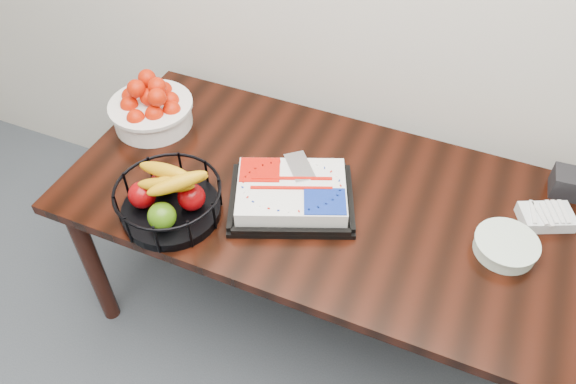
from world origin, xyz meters
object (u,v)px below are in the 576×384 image
at_px(table, 319,210).
at_px(fruit_basket, 169,198).
at_px(plate_stack, 506,246).
at_px(cake_tray, 292,194).
at_px(napkin_box, 570,183).
at_px(tangerine_bowl, 151,106).

bearing_deg(table, fruit_basket, -146.05).
bearing_deg(plate_stack, table, 179.24).
distance_m(cake_tray, fruit_basket, 0.41).
xyz_separation_m(table, napkin_box, (0.80, 0.35, 0.13)).
xyz_separation_m(tangerine_bowl, fruit_basket, (0.32, -0.39, -0.01)).
xyz_separation_m(tangerine_bowl, napkin_box, (1.55, 0.25, -0.05)).
bearing_deg(tangerine_bowl, cake_tray, -15.09).
height_order(tangerine_bowl, fruit_basket, tangerine_bowl).
bearing_deg(napkin_box, cake_tray, -153.92).
relative_size(tangerine_bowl, plate_stack, 1.61).
xyz_separation_m(table, plate_stack, (0.64, -0.01, 0.11)).
relative_size(cake_tray, plate_stack, 2.54).
height_order(tangerine_bowl, napkin_box, tangerine_bowl).
bearing_deg(cake_tray, napkin_box, 26.08).
xyz_separation_m(table, tangerine_bowl, (-0.75, 0.10, 0.18)).
bearing_deg(cake_tray, plate_stack, 5.63).
relative_size(table, plate_stack, 8.81).
distance_m(tangerine_bowl, fruit_basket, 0.51).
distance_m(cake_tray, tangerine_bowl, 0.70).
bearing_deg(table, cake_tray, -133.92).
relative_size(cake_tray, fruit_basket, 1.45).
distance_m(tangerine_bowl, plate_stack, 1.39).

